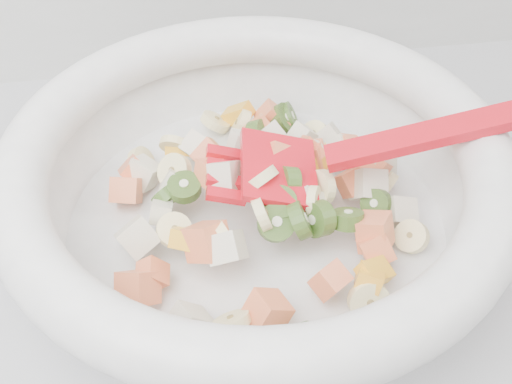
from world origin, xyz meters
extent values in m
cylinder|color=white|center=(-0.02, 1.48, 0.91)|extent=(0.30, 0.30, 0.02)
torus|color=white|center=(-0.02, 1.48, 0.98)|extent=(0.36, 0.36, 0.04)
cylinder|color=beige|center=(-0.01, 1.51, 0.96)|extent=(0.03, 0.03, 0.04)
cylinder|color=beige|center=(-0.08, 1.52, 0.94)|extent=(0.03, 0.03, 0.03)
cylinder|color=beige|center=(0.08, 1.44, 0.93)|extent=(0.03, 0.03, 0.03)
cylinder|color=beige|center=(-0.08, 1.56, 0.94)|extent=(0.03, 0.02, 0.03)
cylinder|color=beige|center=(0.02, 1.48, 0.95)|extent=(0.02, 0.03, 0.03)
cylinder|color=beige|center=(0.01, 1.46, 0.95)|extent=(0.02, 0.03, 0.03)
cylinder|color=beige|center=(-0.03, 1.45, 0.96)|extent=(0.02, 0.03, 0.03)
cylinder|color=beige|center=(-0.02, 1.48, 0.97)|extent=(0.04, 0.03, 0.03)
cylinder|color=beige|center=(-0.04, 1.60, 0.93)|extent=(0.03, 0.03, 0.02)
cylinder|color=beige|center=(-0.09, 1.46, 0.94)|extent=(0.03, 0.03, 0.02)
cylinder|color=beige|center=(-0.02, 1.58, 0.93)|extent=(0.02, 0.04, 0.04)
cylinder|color=beige|center=(0.04, 1.57, 0.93)|extent=(0.03, 0.03, 0.03)
cylinder|color=beige|center=(-0.11, 1.55, 0.93)|extent=(0.03, 0.03, 0.03)
cylinder|color=beige|center=(-0.06, 1.38, 0.93)|extent=(0.03, 0.03, 0.03)
cylinder|color=beige|center=(0.08, 1.49, 0.93)|extent=(0.02, 0.03, 0.03)
cylinder|color=beige|center=(0.04, 1.39, 0.93)|extent=(0.03, 0.02, 0.03)
cylinder|color=beige|center=(0.08, 1.53, 0.93)|extent=(0.03, 0.03, 0.02)
cylinder|color=beige|center=(-0.05, 1.44, 0.95)|extent=(0.02, 0.04, 0.04)
cube|color=#E86749|center=(0.05, 1.49, 0.94)|extent=(0.02, 0.03, 0.03)
cube|color=#E86749|center=(-0.10, 1.43, 0.93)|extent=(0.02, 0.02, 0.03)
cube|color=#E86749|center=(-0.06, 1.44, 0.95)|extent=(0.03, 0.04, 0.04)
cube|color=#E86749|center=(-0.01, 1.50, 0.96)|extent=(0.03, 0.03, 0.03)
cube|color=#E86749|center=(-0.05, 1.53, 0.94)|extent=(0.03, 0.03, 0.03)
cube|color=#E86749|center=(0.02, 1.52, 0.94)|extent=(0.03, 0.03, 0.03)
cube|color=#E86749|center=(-0.05, 1.50, 0.96)|extent=(0.03, 0.03, 0.03)
cube|color=#E86749|center=(0.01, 1.58, 0.93)|extent=(0.03, 0.03, 0.03)
cube|color=#E86749|center=(0.01, 1.40, 0.94)|extent=(0.03, 0.03, 0.03)
cube|color=#E86749|center=(0.05, 1.43, 0.93)|extent=(0.03, 0.03, 0.03)
cube|color=#E86749|center=(-0.11, 1.42, 0.93)|extent=(0.03, 0.04, 0.04)
cube|color=#E86749|center=(0.06, 1.53, 0.94)|extent=(0.03, 0.03, 0.03)
cube|color=#E86749|center=(-0.12, 1.52, 0.93)|extent=(0.03, 0.03, 0.03)
cube|color=#E86749|center=(0.02, 1.52, 0.95)|extent=(0.03, 0.03, 0.03)
cube|color=#E86749|center=(0.05, 1.44, 0.94)|extent=(0.03, 0.04, 0.03)
cube|color=#E86749|center=(0.08, 1.52, 0.93)|extent=(0.03, 0.03, 0.03)
cube|color=#E86749|center=(-0.01, 1.56, 0.94)|extent=(0.03, 0.03, 0.03)
cube|color=#E86749|center=(-0.11, 1.54, 0.93)|extent=(0.03, 0.03, 0.04)
cube|color=#E86749|center=(-0.03, 1.39, 0.93)|extent=(0.04, 0.03, 0.03)
cylinder|color=#669F35|center=(0.06, 1.47, 0.94)|extent=(0.03, 0.03, 0.03)
cylinder|color=#669F35|center=(0.01, 1.45, 0.95)|extent=(0.03, 0.03, 0.03)
cylinder|color=#669F35|center=(0.01, 1.58, 0.94)|extent=(0.03, 0.04, 0.03)
cylinder|color=#669F35|center=(0.00, 1.48, 0.96)|extent=(0.02, 0.03, 0.03)
cylinder|color=#669F35|center=(-0.09, 1.50, 0.94)|extent=(0.03, 0.02, 0.03)
cylinder|color=#669F35|center=(-0.01, 1.37, 0.92)|extent=(0.03, 0.03, 0.03)
cylinder|color=#669F35|center=(0.00, 1.44, 0.95)|extent=(0.02, 0.03, 0.03)
cylinder|color=#669F35|center=(0.02, 1.59, 0.93)|extent=(0.02, 0.04, 0.04)
cylinder|color=#669F35|center=(0.04, 1.45, 0.95)|extent=(0.03, 0.03, 0.02)
cylinder|color=#669F35|center=(-0.02, 1.45, 0.95)|extent=(0.04, 0.04, 0.03)
cylinder|color=#669F35|center=(-0.08, 1.49, 0.95)|extent=(0.03, 0.03, 0.02)
cylinder|color=#669F35|center=(-0.01, 1.46, 0.96)|extent=(0.04, 0.04, 0.02)
cylinder|color=#669F35|center=(-0.01, 1.55, 0.95)|extent=(0.02, 0.04, 0.04)
cube|color=beige|center=(0.08, 1.52, 0.93)|extent=(0.02, 0.03, 0.03)
cube|color=beige|center=(0.03, 1.52, 0.95)|extent=(0.03, 0.03, 0.03)
cube|color=beige|center=(-0.03, 1.53, 0.95)|extent=(0.03, 0.03, 0.03)
cube|color=beige|center=(-0.06, 1.55, 0.94)|extent=(0.03, 0.04, 0.03)
cube|color=beige|center=(-0.05, 1.43, 0.95)|extent=(0.03, 0.03, 0.03)
cube|color=beige|center=(0.05, 1.56, 0.93)|extent=(0.03, 0.02, 0.03)
cube|color=beige|center=(-0.09, 1.48, 0.94)|extent=(0.02, 0.02, 0.02)
cube|color=beige|center=(-0.11, 1.46, 0.94)|extent=(0.03, 0.04, 0.04)
cube|color=beige|center=(-0.11, 1.53, 0.93)|extent=(0.03, 0.03, 0.03)
cube|color=beige|center=(-0.08, 1.50, 0.94)|extent=(0.02, 0.03, 0.03)
cube|color=beige|center=(0.01, 1.46, 0.95)|extent=(0.03, 0.02, 0.03)
cube|color=beige|center=(0.00, 1.55, 0.94)|extent=(0.03, 0.03, 0.03)
cube|color=beige|center=(-0.08, 1.39, 0.93)|extent=(0.03, 0.03, 0.03)
cube|color=beige|center=(0.02, 1.55, 0.93)|extent=(0.03, 0.03, 0.03)
cube|color=beige|center=(-0.05, 1.49, 0.96)|extent=(0.03, 0.03, 0.03)
cube|color=beige|center=(0.05, 1.53, 0.94)|extent=(0.03, 0.03, 0.03)
cube|color=beige|center=(0.08, 1.46, 0.93)|extent=(0.03, 0.03, 0.03)
cube|color=beige|center=(0.06, 1.48, 0.94)|extent=(0.03, 0.03, 0.04)
cube|color=#FFA82E|center=(-0.02, 1.60, 0.93)|extent=(0.03, 0.03, 0.03)
cube|color=#FFA82E|center=(-0.08, 1.44, 0.95)|extent=(0.03, 0.03, 0.02)
cube|color=#FFA82E|center=(0.02, 1.51, 0.94)|extent=(0.03, 0.03, 0.03)
cube|color=#FFA82E|center=(0.04, 1.40, 0.93)|extent=(0.03, 0.03, 0.02)
cube|color=#FFA82E|center=(-0.07, 1.56, 0.93)|extent=(0.03, 0.03, 0.02)
cube|color=#FFA82E|center=(0.05, 1.55, 0.93)|extent=(0.03, 0.03, 0.02)
cube|color=#FFA82E|center=(0.04, 1.41, 0.94)|extent=(0.03, 0.03, 0.02)
cube|color=red|center=(-0.01, 1.49, 0.96)|extent=(0.06, 0.07, 0.03)
cube|color=red|center=(-0.04, 1.51, 0.96)|extent=(0.03, 0.01, 0.01)
cube|color=red|center=(-0.04, 1.50, 0.96)|extent=(0.03, 0.01, 0.01)
cube|color=red|center=(-0.05, 1.48, 0.96)|extent=(0.03, 0.01, 0.01)
cube|color=red|center=(-0.05, 1.47, 0.96)|extent=(0.03, 0.01, 0.01)
cube|color=red|center=(0.12, 1.47, 1.00)|extent=(0.20, 0.04, 0.06)
camera|label=1|loc=(-0.08, 1.15, 1.27)|focal=45.00mm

